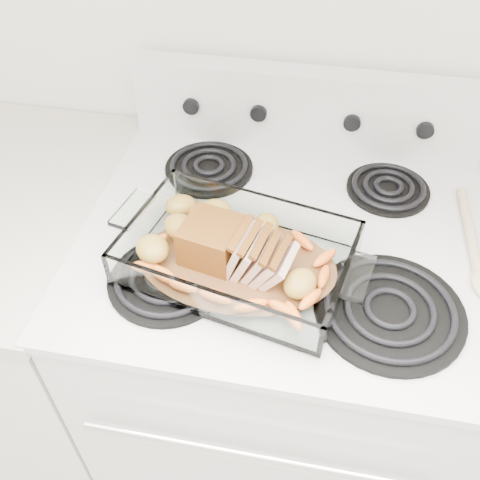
% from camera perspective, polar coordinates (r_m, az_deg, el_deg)
% --- Properties ---
extents(electric_range, '(0.78, 0.70, 1.12)m').
position_cam_1_polar(electric_range, '(1.38, 3.84, -12.68)').
color(electric_range, silver).
rests_on(electric_range, ground).
extents(counter_left, '(0.58, 0.68, 0.93)m').
position_cam_1_polar(counter_left, '(1.56, -21.35, -8.35)').
color(counter_left, silver).
rests_on(counter_left, ground).
extents(baking_dish, '(0.38, 0.25, 0.07)m').
position_cam_1_polar(baking_dish, '(0.93, -0.23, -2.09)').
color(baking_dish, white).
rests_on(baking_dish, electric_range).
extents(pork_roast, '(0.20, 0.09, 0.08)m').
position_cam_1_polar(pork_roast, '(0.92, -1.40, -0.86)').
color(pork_roast, '#60390C').
rests_on(pork_roast, baking_dish).
extents(roast_vegetables, '(0.37, 0.20, 0.05)m').
position_cam_1_polar(roast_vegetables, '(0.95, -0.05, -0.06)').
color(roast_vegetables, orange).
rests_on(roast_vegetables, baking_dish).
extents(wooden_spoon, '(0.06, 0.29, 0.02)m').
position_cam_1_polar(wooden_spoon, '(1.05, 24.27, -1.82)').
color(wooden_spoon, beige).
rests_on(wooden_spoon, electric_range).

